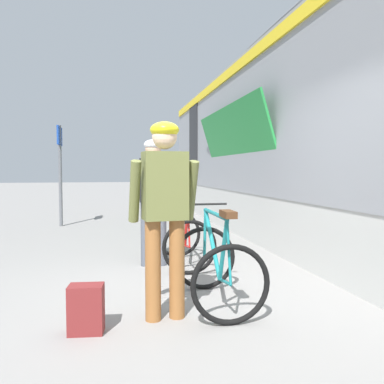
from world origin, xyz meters
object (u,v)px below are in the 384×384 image
at_px(train_car, 360,132).
at_px(bicycle_near_red, 183,237).
at_px(bicycle_far_teal, 216,265).
at_px(cyclist_near_in_dark, 153,191).
at_px(cyclist_far_in_olive, 165,202).
at_px(backpack_on_platform, 86,309).
at_px(platform_sign_post, 60,158).

relative_size(train_car, bicycle_near_red, 15.90).
bearing_deg(train_car, bicycle_far_teal, -146.20).
height_order(cyclist_near_in_dark, cyclist_far_in_olive, same).
xyz_separation_m(train_car, bicycle_near_red, (-3.04, -0.38, -1.56)).
relative_size(cyclist_far_in_olive, backpack_on_platform, 4.40).
bearing_deg(cyclist_near_in_dark, bicycle_near_red, -10.40).
relative_size(cyclist_far_in_olive, bicycle_near_red, 1.62).
xyz_separation_m(bicycle_near_red, backpack_on_platform, (-1.20, -2.04, -0.20)).
distance_m(cyclist_near_in_dark, bicycle_far_teal, 1.89).
xyz_separation_m(bicycle_near_red, bicycle_far_teal, (0.02, -1.64, 0.00)).
relative_size(cyclist_near_in_dark, cyclist_far_in_olive, 1.00).
bearing_deg(backpack_on_platform, bicycle_near_red, 66.31).
xyz_separation_m(bicycle_near_red, platform_sign_post, (-2.16, 4.32, 1.22)).
relative_size(cyclist_near_in_dark, platform_sign_post, 0.73).
bearing_deg(cyclist_near_in_dark, cyclist_far_in_olive, -93.30).
bearing_deg(bicycle_near_red, cyclist_far_in_olive, -105.53).
xyz_separation_m(train_car, cyclist_far_in_olive, (-3.56, -2.26, -0.91)).
height_order(bicycle_near_red, bicycle_far_teal, same).
xyz_separation_m(bicycle_far_teal, backpack_on_platform, (-1.22, -0.40, -0.20)).
bearing_deg(cyclist_near_in_dark, train_car, 5.08).
relative_size(cyclist_near_in_dark, backpack_on_platform, 4.40).
bearing_deg(backpack_on_platform, train_car, 36.47).
xyz_separation_m(cyclist_far_in_olive, bicycle_far_teal, (0.54, 0.24, -0.65)).
xyz_separation_m(train_car, cyclist_near_in_dark, (-3.45, -0.31, -0.91)).
distance_m(train_car, cyclist_far_in_olive, 4.32).
bearing_deg(cyclist_far_in_olive, train_car, 32.38).
height_order(train_car, platform_sign_post, train_car).
xyz_separation_m(cyclist_near_in_dark, platform_sign_post, (-1.75, 4.24, 0.57)).
height_order(cyclist_near_in_dark, backpack_on_platform, cyclist_near_in_dark).
height_order(train_car, cyclist_near_in_dark, train_car).
height_order(cyclist_far_in_olive, bicycle_far_teal, cyclist_far_in_olive).
relative_size(train_car, bicycle_far_teal, 15.96).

